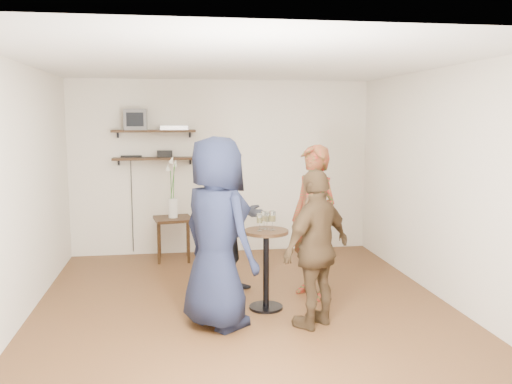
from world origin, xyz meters
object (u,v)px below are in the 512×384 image
crt_monitor (136,119)px  person_navy (217,233)px  dvd_deck (174,128)px  side_table (173,225)px  radio (165,154)px  drinks_table (266,258)px  person_brown (317,249)px  person_dark (231,220)px  person_plaid (313,222)px

crt_monitor → person_navy: 3.21m
crt_monitor → dvd_deck: bearing=0.0°
side_table → radio: bearing=109.6°
crt_monitor → drinks_table: bearing=-59.1°
crt_monitor → person_brown: (1.89, -3.03, -1.24)m
person_dark → person_navy: 1.05m
radio → person_brown: 3.45m
side_table → person_plaid: (1.58, -1.86, 0.35)m
radio → side_table: size_ratio=0.35×
drinks_table → person_brown: bearing=-53.8°
person_plaid → person_navy: 1.37m
drinks_table → person_dark: person_dark is taller
dvd_deck → crt_monitor: bearing=180.0°
person_plaid → person_dark: bearing=-136.1°
person_plaid → person_brown: (-0.20, -0.88, -0.09)m
person_plaid → person_dark: size_ratio=1.01×
crt_monitor → drinks_table: crt_monitor is taller
person_plaid → dvd_deck: bearing=-173.0°
side_table → person_dark: 1.74m
side_table → person_brown: person_brown is taller
person_plaid → person_navy: person_navy is taller
crt_monitor → person_navy: size_ratio=0.17×
person_plaid → radio: bearing=-170.6°
radio → drinks_table: radio is taller
dvd_deck → person_navy: 3.06m
dvd_deck → side_table: (-0.04, -0.29, -1.38)m
person_brown → person_navy: bearing=-45.2°
radio → person_navy: (0.52, -2.88, -0.58)m
person_navy → dvd_deck: bearing=-28.2°
person_dark → side_table: bearing=86.7°
side_table → person_dark: (0.67, -1.57, 0.34)m
dvd_deck → person_plaid: dvd_deck is taller
dvd_deck → drinks_table: (0.94, -2.47, -1.34)m
person_navy → person_brown: 0.98m
side_table → drinks_table: (0.98, -2.19, 0.03)m
crt_monitor → person_plaid: size_ratio=0.18×
dvd_deck → side_table: size_ratio=0.64×
dvd_deck → radio: size_ratio=1.82×
dvd_deck → person_navy: (0.38, -2.88, -0.96)m
dvd_deck → drinks_table: bearing=-69.3°
side_table → person_dark: size_ratio=0.36×
crt_monitor → person_dark: crt_monitor is taller
person_navy → person_plaid: bearing=-93.6°
crt_monitor → drinks_table: 3.23m
person_plaid → drinks_table: bearing=-90.0°
crt_monitor → person_brown: bearing=-58.1°
side_table → crt_monitor: bearing=150.4°
radio → side_table: bearing=-70.4°
person_brown → side_table: bearing=-99.4°
dvd_deck → person_dark: bearing=-71.2°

